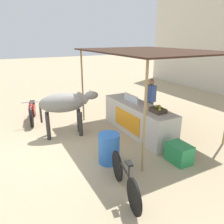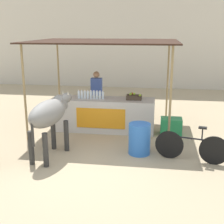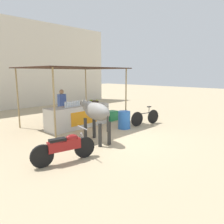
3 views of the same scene
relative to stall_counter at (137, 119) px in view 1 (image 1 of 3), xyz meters
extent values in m
plane|color=tan|center=(0.00, -2.20, -0.48)|extent=(60.00, 60.00, 0.00)
cube|color=beige|center=(0.00, 0.00, 0.00)|extent=(3.00, 0.80, 0.96)
cube|color=orange|center=(0.00, -0.41, 0.00)|extent=(1.40, 0.02, 0.58)
cube|color=#382319|center=(0.00, 0.30, 2.11)|extent=(4.20, 3.20, 0.04)
cylinder|color=#997F51|center=(-1.89, -1.14, 0.81)|extent=(0.06, 0.06, 2.59)
cylinder|color=#997F51|center=(1.89, -1.14, 0.81)|extent=(0.06, 0.06, 2.59)
cylinder|color=#997F51|center=(-1.89, 1.74, 0.81)|extent=(0.06, 0.06, 2.59)
cylinder|color=silver|center=(-0.71, -0.05, 0.59)|extent=(0.07, 0.07, 0.22)
cylinder|color=white|center=(-0.71, -0.05, 0.71)|extent=(0.04, 0.04, 0.03)
cylinder|color=silver|center=(-0.62, -0.05, 0.59)|extent=(0.07, 0.07, 0.22)
cylinder|color=white|center=(-0.62, -0.05, 0.71)|extent=(0.04, 0.04, 0.03)
cylinder|color=silver|center=(-0.53, -0.05, 0.59)|extent=(0.07, 0.07, 0.22)
cylinder|color=white|center=(-0.53, -0.05, 0.71)|extent=(0.04, 0.04, 0.03)
cylinder|color=silver|center=(-0.44, -0.05, 0.59)|extent=(0.07, 0.07, 0.22)
cylinder|color=white|center=(-0.44, -0.05, 0.71)|extent=(0.04, 0.04, 0.03)
cylinder|color=silver|center=(-0.35, -0.05, 0.59)|extent=(0.07, 0.07, 0.22)
cylinder|color=white|center=(-0.35, -0.05, 0.71)|extent=(0.04, 0.04, 0.03)
cylinder|color=silver|center=(-0.26, -0.05, 0.59)|extent=(0.07, 0.07, 0.22)
cylinder|color=white|center=(-0.26, -0.05, 0.71)|extent=(0.04, 0.04, 0.03)
cylinder|color=silver|center=(-0.17, -0.05, 0.59)|extent=(0.07, 0.07, 0.22)
cylinder|color=white|center=(-0.17, -0.05, 0.71)|extent=(0.04, 0.04, 0.03)
cylinder|color=silver|center=(-0.08, -0.05, 0.59)|extent=(0.07, 0.07, 0.22)
cylinder|color=white|center=(-0.08, -0.05, 0.71)|extent=(0.04, 0.04, 0.03)
cylinder|color=silver|center=(0.01, -0.05, 0.59)|extent=(0.07, 0.07, 0.22)
cylinder|color=white|center=(0.01, -0.05, 0.71)|extent=(0.04, 0.04, 0.03)
cube|color=#3F3326|center=(0.90, 0.05, 0.54)|extent=(0.44, 0.32, 0.12)
sphere|color=#8CB22D|center=(1.08, -0.03, 0.63)|extent=(0.08, 0.08, 0.08)
sphere|color=#B21E19|center=(0.83, 0.15, 0.63)|extent=(0.08, 0.08, 0.08)
sphere|color=#8CB22D|center=(0.81, 0.14, 0.63)|extent=(0.08, 0.08, 0.08)
sphere|color=#8CB22D|center=(0.90, 0.12, 0.63)|extent=(0.08, 0.08, 0.08)
sphere|color=#8CB22D|center=(0.80, 0.07, 0.63)|extent=(0.08, 0.08, 0.08)
cylinder|color=#383842|center=(-0.34, 0.75, -0.04)|extent=(0.22, 0.22, 0.88)
cube|color=#3F59A5|center=(-0.34, 0.75, 0.68)|extent=(0.34, 0.20, 0.56)
sphere|color=#A87A56|center=(-0.34, 0.75, 1.07)|extent=(0.20, 0.20, 0.20)
cube|color=#268C4C|center=(1.99, -0.10, -0.24)|extent=(0.60, 0.44, 0.48)
cylinder|color=blue|center=(1.18, -1.64, -0.10)|extent=(0.53, 0.53, 0.76)
ellipsoid|color=gray|center=(-0.89, -2.17, 0.60)|extent=(0.78, 1.47, 0.60)
cylinder|color=#302F2D|center=(-0.98, -1.65, -0.09)|extent=(0.12, 0.12, 0.78)
cylinder|color=#302F2D|center=(-0.62, -1.72, -0.09)|extent=(0.12, 0.12, 0.78)
cylinder|color=#302F2D|center=(-1.16, -2.61, -0.09)|extent=(0.12, 0.12, 0.78)
cylinder|color=#302F2D|center=(-0.80, -2.68, -0.09)|extent=(0.12, 0.12, 0.78)
cylinder|color=gray|center=(-0.78, -1.58, 0.71)|extent=(0.32, 0.49, 0.41)
ellipsoid|color=gray|center=(-0.72, -1.29, 0.77)|extent=(0.30, 0.47, 0.26)
cone|color=beige|center=(-0.79, -1.29, 0.91)|extent=(0.05, 0.05, 0.10)
cone|color=beige|center=(-0.65, -1.32, 0.91)|extent=(0.05, 0.05, 0.10)
cylinder|color=#302F2D|center=(-1.01, -2.82, 0.33)|extent=(0.06, 0.06, 0.60)
cylinder|color=black|center=(-2.10, -2.97, -0.18)|extent=(0.60, 0.20, 0.60)
cylinder|color=black|center=(-3.27, -2.72, -0.18)|extent=(0.60, 0.20, 0.60)
cube|color=maroon|center=(-2.68, -2.84, 0.00)|extent=(0.92, 0.37, 0.28)
ellipsoid|color=maroon|center=(-2.47, -2.89, 0.16)|extent=(0.39, 0.27, 0.20)
cube|color=black|center=(-2.86, -2.80, 0.16)|extent=(0.47, 0.27, 0.10)
cylinder|color=#99999E|center=(-2.15, -2.96, 0.40)|extent=(0.15, 0.54, 0.03)
cylinder|color=#99999E|center=(-2.12, -2.96, 0.02)|extent=(0.21, 0.09, 0.49)
cylinder|color=black|center=(1.89, -1.81, -0.15)|extent=(0.65, 0.18, 0.66)
cylinder|color=black|center=(2.86, -2.02, -0.15)|extent=(0.65, 0.18, 0.66)
cylinder|color=black|center=(2.38, -1.91, 0.07)|extent=(0.84, 0.21, 0.04)
cylinder|color=black|center=(2.59, -1.96, 0.19)|extent=(0.03, 0.03, 0.28)
cube|color=black|center=(2.59, -1.96, 0.35)|extent=(0.20, 0.14, 0.04)
camera|label=1|loc=(5.44, -3.82, 2.49)|focal=35.00mm
camera|label=2|loc=(1.57, -8.74, 2.50)|focal=50.00mm
camera|label=3|loc=(-5.84, -7.61, 1.90)|focal=35.00mm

